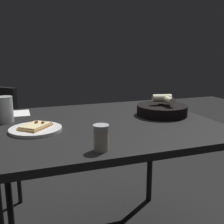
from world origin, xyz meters
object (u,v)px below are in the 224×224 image
object	(u,v)px
bread_basket	(162,109)
dining_table	(103,134)
beer_glass	(5,111)
pepper_shaker	(101,139)
pizza_plate	(36,129)

from	to	relation	value
bread_basket	dining_table	bearing A→B (deg)	94.59
beer_glass	pepper_shaker	bearing A→B (deg)	-148.10
dining_table	bread_basket	bearing A→B (deg)	-85.41
bread_basket	pepper_shaker	xyz separation A→B (m)	(-0.40, 0.47, 0.01)
pizza_plate	bread_basket	distance (m)	0.68
pizza_plate	beer_glass	distance (m)	0.24
dining_table	beer_glass	xyz separation A→B (m)	(0.16, 0.45, 0.12)
bread_basket	beer_glass	world-z (taller)	beer_glass
beer_glass	pizza_plate	bearing A→B (deg)	-148.00
pizza_plate	pepper_shaker	distance (m)	0.38
bread_basket	beer_glass	xyz separation A→B (m)	(0.13, 0.80, 0.03)
dining_table	beer_glass	distance (m)	0.49
bread_basket	pizza_plate	bearing A→B (deg)	96.28
dining_table	beer_glass	size ratio (longest dim) A/B	8.45
pizza_plate	dining_table	bearing A→B (deg)	-81.92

